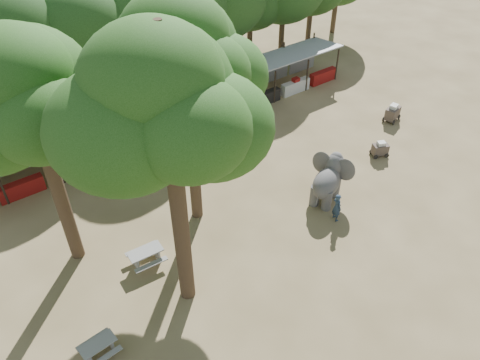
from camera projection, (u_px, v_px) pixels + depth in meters
ground at (320, 260)px, 21.83m from camera, size 100.00×100.00×0.00m
vendor_stalls at (171, 114)px, 29.77m from camera, size 28.00×2.99×2.80m
yard_tree_left at (24, 100)px, 16.98m from camera, size 7.10×6.90×11.02m
yard_tree_center at (161, 108)px, 14.59m from camera, size 7.10×6.90×12.04m
yard_tree_back at (180, 59)px, 18.90m from camera, size 7.10×6.90×11.36m
backdrop_trees at (125, 23)px, 30.28m from camera, size 46.46×5.95×8.33m
elephant at (329, 179)px, 24.63m from camera, size 3.18×2.52×2.38m
handler at (337, 207)px, 23.46m from camera, size 0.52×0.66×1.62m
picnic_table_near at (99, 347)px, 17.82m from camera, size 1.47×1.34×0.68m
picnic_table_far at (146, 255)px, 21.36m from camera, size 1.64×1.49×0.78m
cart_front at (380, 149)px, 27.97m from camera, size 1.18×1.01×0.98m
cart_back at (393, 113)px, 31.05m from camera, size 1.36×1.07×1.17m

